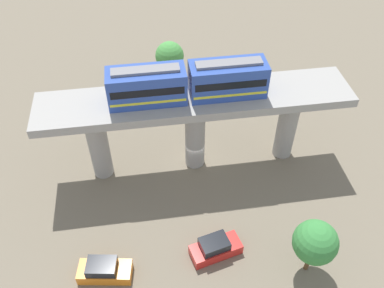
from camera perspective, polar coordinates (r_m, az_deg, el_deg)
name	(u,v)px	position (r m, az deg, el deg)	size (l,w,h in m)	color
ground_plane	(195,162)	(42.01, 0.39, -2.47)	(120.00, 120.00, 0.00)	#706654
viaduct	(195,115)	(37.70, 0.44, 4.06)	(5.20, 28.00, 8.39)	#999691
train	(188,82)	(35.37, -0.60, 8.50)	(2.64, 13.55, 3.24)	#2D4CA5
parked_car_red	(215,248)	(35.09, 3.24, -14.13)	(2.73, 4.50, 1.76)	red
parked_car_orange	(104,270)	(34.73, -12.02, -16.68)	(2.44, 4.43, 1.76)	orange
tree_near_viaduct	(315,242)	(33.04, 16.64, -12.88)	(3.45, 3.45, 5.53)	brown
tree_mid_lot	(170,56)	(49.90, -3.11, 12.04)	(3.39, 3.39, 5.75)	brown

